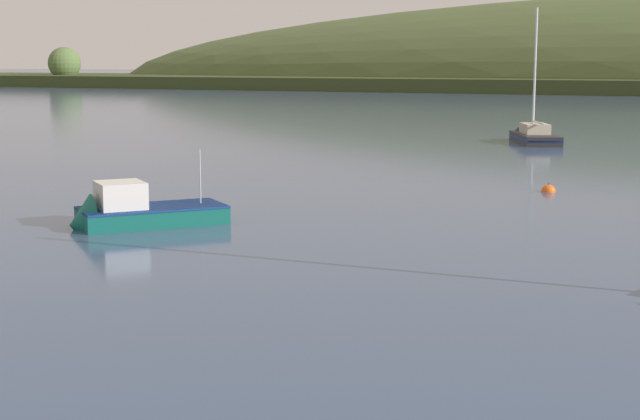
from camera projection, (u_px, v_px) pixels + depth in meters
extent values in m
sphere|color=#56703D|center=(64.00, 63.00, 270.68)|extent=(9.33, 9.33, 9.33)
cube|color=#232328|center=(535.00, 143.00, 78.23)|extent=(6.09, 8.26, 1.50)
cone|color=#232328|center=(526.00, 139.00, 82.09)|extent=(3.33, 2.99, 2.74)
cube|color=navy|center=(535.00, 138.00, 78.17)|extent=(6.12, 8.27, 0.16)
cube|color=#BCB299|center=(535.00, 129.00, 78.24)|extent=(3.33, 4.02, 0.82)
cylinder|color=silver|center=(535.00, 71.00, 78.28)|extent=(0.20, 0.20, 10.31)
cylinder|color=silver|center=(538.00, 123.00, 76.90)|extent=(2.01, 3.73, 0.16)
cube|color=#0F564C|center=(153.00, 219.00, 38.99)|extent=(5.67, 6.32, 1.10)
cone|color=#0F564C|center=(81.00, 224.00, 37.75)|extent=(2.49, 2.18, 2.42)
cube|color=navy|center=(152.00, 207.00, 38.91)|extent=(5.71, 6.35, 0.08)
cube|color=silver|center=(120.00, 195.00, 38.27)|extent=(2.65, 2.62, 1.09)
cube|color=#192833|center=(99.00, 192.00, 37.88)|extent=(1.41, 1.07, 0.61)
cylinder|color=#B2B2B7|center=(200.00, 176.00, 39.61)|extent=(0.06, 0.06, 2.28)
sphere|color=#EA5B19|center=(548.00, 192.00, 48.85)|extent=(0.74, 0.74, 0.74)
cylinder|color=black|center=(549.00, 184.00, 48.79)|extent=(0.04, 0.04, 0.08)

